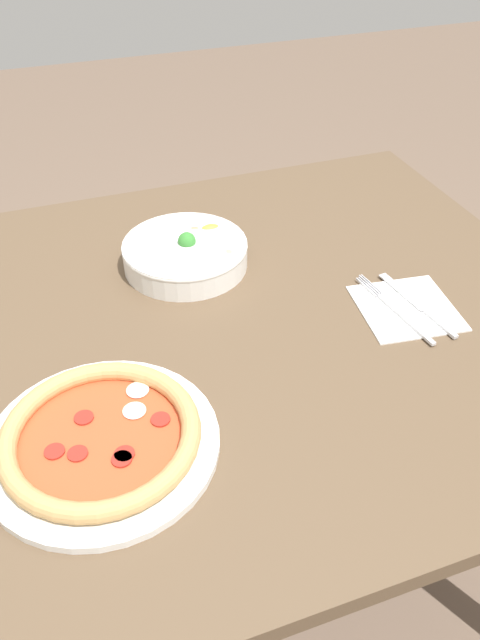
{
  "coord_description": "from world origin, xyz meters",
  "views": [
    {
      "loc": [
        -0.17,
        -0.75,
        1.37
      ],
      "look_at": [
        0.09,
        -0.03,
        0.75
      ],
      "focal_mm": 35.0,
      "sensor_mm": 36.0,
      "label": 1
    }
  ],
  "objects": [
    {
      "name": "knife",
      "position": [
        0.39,
        -0.08,
        0.74
      ],
      "size": [
        0.03,
        0.19,
        0.01
      ],
      "rotation": [
        0.0,
        0.0,
        1.69
      ],
      "color": "silver",
      "rests_on": "napkin"
    },
    {
      "name": "fork",
      "position": [
        0.34,
        -0.08,
        0.74
      ],
      "size": [
        0.03,
        0.2,
        0.0
      ],
      "rotation": [
        0.0,
        0.0,
        1.69
      ],
      "color": "silver",
      "rests_on": "napkin"
    },
    {
      "name": "dining_table",
      "position": [
        0.0,
        0.0,
        0.64
      ],
      "size": [
        1.32,
        0.98,
        0.73
      ],
      "color": "brown",
      "rests_on": "ground_plane"
    },
    {
      "name": "bowl",
      "position": [
        0.06,
        0.17,
        0.76
      ],
      "size": [
        0.23,
        0.23,
        0.07
      ],
      "color": "white",
      "rests_on": "dining_table"
    },
    {
      "name": "ground_plane",
      "position": [
        0.0,
        0.0,
        0.0
      ],
      "size": [
        8.0,
        8.0,
        0.0
      ],
      "primitive_type": "plane",
      "color": "brown"
    },
    {
      "name": "napkin",
      "position": [
        0.37,
        -0.07,
        0.74
      ],
      "size": [
        0.17,
        0.17,
        0.0
      ],
      "color": "white",
      "rests_on": "dining_table"
    },
    {
      "name": "pizza",
      "position": [
        -0.16,
        -0.2,
        0.75
      ],
      "size": [
        0.3,
        0.3,
        0.04
      ],
      "color": "white",
      "rests_on": "dining_table"
    }
  ]
}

